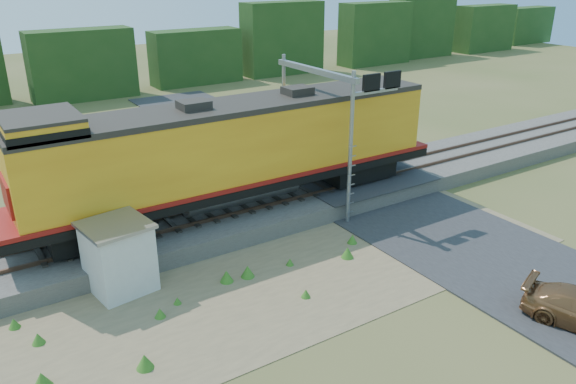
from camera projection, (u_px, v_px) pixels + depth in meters
ground at (316, 276)px, 22.05m from camera, size 140.00×140.00×0.00m
ballast at (243, 214)px, 26.57m from camera, size 70.00×5.00×0.80m
rails at (243, 204)px, 26.39m from camera, size 70.00×1.54×0.16m
dirt_shoulder at (266, 284)px, 21.44m from camera, size 26.00×8.00×0.03m
road at (429, 225)px, 26.11m from camera, size 7.00×66.00×0.86m
tree_line_north at (72, 63)px, 50.47m from camera, size 130.00×3.00×6.50m
weed_clumps at (236, 302)px, 20.38m from camera, size 15.00×6.20×0.56m
locomotive at (234, 150)px, 25.18m from camera, size 20.81×3.17×5.37m
shed at (119, 256)px, 20.68m from camera, size 2.59×2.59×2.71m
signal_gantry at (330, 102)px, 26.41m from camera, size 2.83×6.20×7.15m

